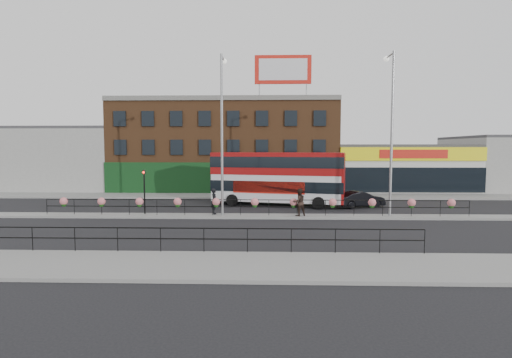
{
  "coord_description": "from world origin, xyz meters",
  "views": [
    {
      "loc": [
        0.93,
        -28.01,
        4.9
      ],
      "look_at": [
        0.0,
        3.0,
        2.5
      ],
      "focal_mm": 28.0,
      "sensor_mm": 36.0,
      "label": 1
    }
  ],
  "objects_px": {
    "pedestrian_a": "(214,201)",
    "lamp_column_west": "(222,121)",
    "double_decker_bus": "(278,173)",
    "pedestrian_b": "(299,202)",
    "lamp_column_east": "(391,119)",
    "car": "(360,199)"
  },
  "relations": [
    {
      "from": "pedestrian_a",
      "to": "lamp_column_west",
      "type": "relative_size",
      "value": 0.17
    },
    {
      "from": "car",
      "to": "pedestrian_b",
      "type": "xyz_separation_m",
      "value": [
        -5.48,
        -5.31,
        0.45
      ]
    },
    {
      "from": "car",
      "to": "pedestrian_a",
      "type": "relative_size",
      "value": 2.3
    },
    {
      "from": "pedestrian_b",
      "to": "lamp_column_west",
      "type": "relative_size",
      "value": 0.17
    },
    {
      "from": "car",
      "to": "lamp_column_east",
      "type": "height_order",
      "value": "lamp_column_east"
    },
    {
      "from": "car",
      "to": "pedestrian_b",
      "type": "distance_m",
      "value": 7.65
    },
    {
      "from": "car",
      "to": "pedestrian_b",
      "type": "height_order",
      "value": "pedestrian_b"
    },
    {
      "from": "pedestrian_a",
      "to": "lamp_column_west",
      "type": "distance_m",
      "value": 5.8
    },
    {
      "from": "pedestrian_b",
      "to": "lamp_column_west",
      "type": "height_order",
      "value": "lamp_column_west"
    },
    {
      "from": "lamp_column_east",
      "to": "car",
      "type": "bearing_deg",
      "value": 100.9
    },
    {
      "from": "car",
      "to": "pedestrian_a",
      "type": "bearing_deg",
      "value": 92.8
    },
    {
      "from": "car",
      "to": "lamp_column_east",
      "type": "distance_m",
      "value": 7.91
    },
    {
      "from": "car",
      "to": "pedestrian_a",
      "type": "height_order",
      "value": "pedestrian_a"
    },
    {
      "from": "lamp_column_west",
      "to": "car",
      "type": "bearing_deg",
      "value": 23.92
    },
    {
      "from": "lamp_column_west",
      "to": "lamp_column_east",
      "type": "xyz_separation_m",
      "value": [
        11.83,
        0.09,
        0.08
      ]
    },
    {
      "from": "pedestrian_b",
      "to": "lamp_column_east",
      "type": "relative_size",
      "value": 0.17
    },
    {
      "from": "lamp_column_east",
      "to": "double_decker_bus",
      "type": "bearing_deg",
      "value": 144.47
    },
    {
      "from": "double_decker_bus",
      "to": "car",
      "type": "distance_m",
      "value": 7.19
    },
    {
      "from": "double_decker_bus",
      "to": "pedestrian_b",
      "type": "distance_m",
      "value": 6.45
    },
    {
      "from": "pedestrian_a",
      "to": "lamp_column_west",
      "type": "bearing_deg",
      "value": -111.81
    },
    {
      "from": "pedestrian_b",
      "to": "lamp_column_east",
      "type": "distance_m",
      "value": 8.66
    },
    {
      "from": "lamp_column_west",
      "to": "pedestrian_b",
      "type": "bearing_deg",
      "value": -4.97
    }
  ]
}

